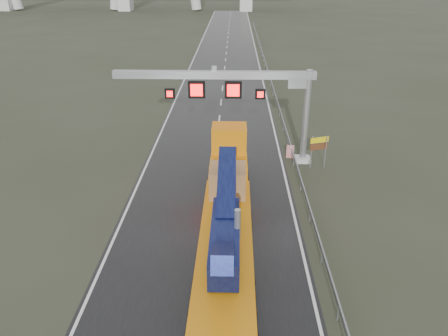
{
  "coord_description": "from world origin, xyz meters",
  "views": [
    {
      "loc": [
        1.48,
        -13.57,
        14.1
      ],
      "look_at": [
        0.92,
        9.7,
        3.2
      ],
      "focal_mm": 35.0,
      "sensor_mm": 36.0,
      "label": 1
    }
  ],
  "objects_px": {
    "sign_gantry": "(243,91)",
    "striped_barrier": "(290,152)",
    "exit_sign_pair": "(319,146)",
    "heavy_haul_truck": "(227,195)"
  },
  "relations": [
    {
      "from": "sign_gantry",
      "to": "heavy_haul_truck",
      "type": "bearing_deg",
      "value": -96.28
    },
    {
      "from": "heavy_haul_truck",
      "to": "striped_barrier",
      "type": "height_order",
      "value": "heavy_haul_truck"
    },
    {
      "from": "exit_sign_pair",
      "to": "striped_barrier",
      "type": "relative_size",
      "value": 2.56
    },
    {
      "from": "heavy_haul_truck",
      "to": "exit_sign_pair",
      "type": "relative_size",
      "value": 7.47
    },
    {
      "from": "heavy_haul_truck",
      "to": "striped_barrier",
      "type": "distance_m",
      "value": 10.89
    },
    {
      "from": "sign_gantry",
      "to": "exit_sign_pair",
      "type": "bearing_deg",
      "value": -12.03
    },
    {
      "from": "sign_gantry",
      "to": "striped_barrier",
      "type": "distance_m",
      "value": 6.47
    },
    {
      "from": "exit_sign_pair",
      "to": "striped_barrier",
      "type": "xyz_separation_m",
      "value": [
        -1.85,
        1.94,
        -1.28
      ]
    },
    {
      "from": "exit_sign_pair",
      "to": "striped_barrier",
      "type": "distance_m",
      "value": 2.97
    },
    {
      "from": "sign_gantry",
      "to": "exit_sign_pair",
      "type": "xyz_separation_m",
      "value": [
        5.75,
        -1.22,
        -3.84
      ]
    }
  ]
}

